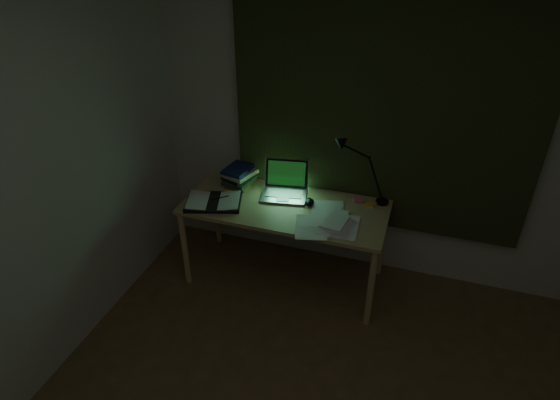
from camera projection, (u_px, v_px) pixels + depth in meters
The scene contains 11 objects.
wall_back at pixel (381, 127), 3.42m from camera, with size 3.50×0.00×2.50m, color beige.
curtain at pixel (383, 103), 3.28m from camera, with size 2.20×0.06×2.00m, color #262D16.
desk at pixel (285, 243), 3.71m from camera, with size 1.54×0.67×0.70m, color tan, non-canonical shape.
laptop at pixel (284, 183), 3.57m from camera, with size 0.35×0.39×0.25m, color #B4B4B9, non-canonical shape.
open_textbook at pixel (214, 201), 3.55m from camera, with size 0.41×0.29×0.04m, color silver, non-canonical shape.
book_stack at pixel (239, 176), 3.77m from camera, with size 0.20×0.24×0.16m, color silver, non-canonical shape.
loose_papers at pixel (328, 219), 3.35m from camera, with size 0.36×0.38×0.02m, color white, non-canonical shape.
mouse at pixel (309, 202), 3.54m from camera, with size 0.07×0.10×0.04m, color black.
sticky_yellow at pixel (371, 204), 3.53m from camera, with size 0.07×0.07×0.02m, color gold.
sticky_pink at pixel (358, 200), 3.59m from camera, with size 0.07×0.07×0.02m, color #EC5C7B.
desk_lamp at pixel (386, 172), 3.42m from camera, with size 0.35×0.28×0.53m, color black, non-canonical shape.
Camera 1 is at (0.30, -1.27, 2.57)m, focal length 30.00 mm.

